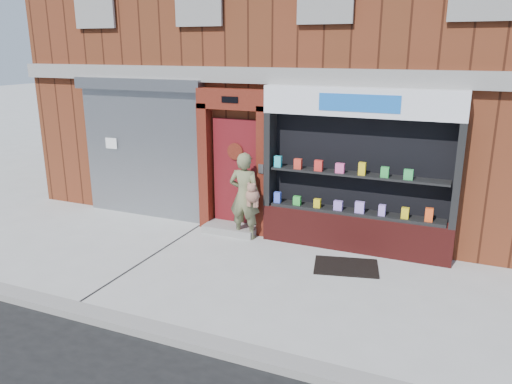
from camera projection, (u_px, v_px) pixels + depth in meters
The scene contains 8 objects.
ground at pixel (227, 271), 8.49m from camera, with size 80.00×80.00×0.00m, color #9E9E99.
curb at pixel (155, 331), 6.58m from camera, with size 60.00×0.30×0.12m, color gray.
building at pixel (330, 34), 12.67m from camera, with size 12.00×8.16×8.00m.
shutter_bay at pixel (142, 140), 10.85m from camera, with size 3.10×0.30×3.04m.
red_door_bay at pixel (234, 161), 10.01m from camera, with size 1.52×0.58×2.90m.
pharmacy_bay at pixel (357, 178), 9.05m from camera, with size 3.50×0.41×3.00m.
woman at pixel (245, 196), 9.74m from camera, with size 0.70×0.51×1.73m.
doormat at pixel (346, 267), 8.62m from camera, with size 1.09×0.76×0.03m, color black.
Camera 1 is at (3.52, -6.96, 3.65)m, focal length 35.00 mm.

